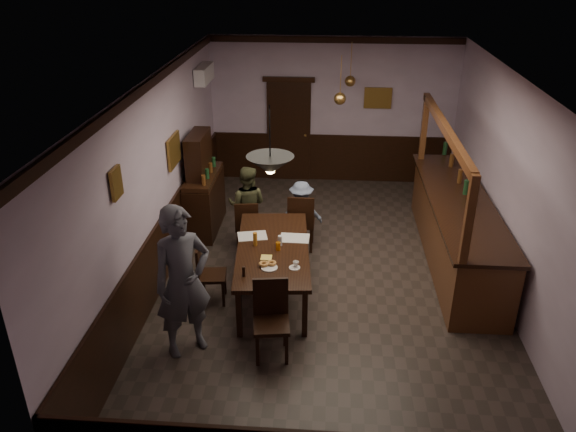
# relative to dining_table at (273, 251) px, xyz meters

# --- Properties ---
(room) EXTENTS (5.01, 8.01, 3.01)m
(room) POSITION_rel_dining_table_xyz_m (0.80, 0.46, 0.81)
(room) COLOR #2D2621
(room) RESTS_ON ground
(dining_table) EXTENTS (1.18, 2.28, 0.75)m
(dining_table) POSITION_rel_dining_table_xyz_m (0.00, 0.00, 0.00)
(dining_table) COLOR black
(dining_table) RESTS_ON ground
(chair_far_left) EXTENTS (0.43, 0.43, 0.88)m
(chair_far_left) POSITION_rel_dining_table_xyz_m (-0.55, 1.24, -0.20)
(chair_far_left) COLOR black
(chair_far_left) RESTS_ON ground
(chair_far_right) EXTENTS (0.44, 0.44, 0.99)m
(chair_far_right) POSITION_rel_dining_table_xyz_m (0.33, 1.30, -0.14)
(chair_far_right) COLOR black
(chair_far_right) RESTS_ON ground
(chair_near) EXTENTS (0.49, 0.49, 1.00)m
(chair_near) POSITION_rel_dining_table_xyz_m (0.11, -1.31, -0.14)
(chair_near) COLOR black
(chair_near) RESTS_ON ground
(chair_side) EXTENTS (0.42, 0.42, 0.88)m
(chair_side) POSITION_rel_dining_table_xyz_m (-0.90, -0.28, -0.20)
(chair_side) COLOR black
(chair_side) RESTS_ON ground
(person_standing) EXTENTS (0.85, 0.81, 1.96)m
(person_standing) POSITION_rel_dining_table_xyz_m (-0.94, -1.33, 0.30)
(person_standing) COLOR #50515C
(person_standing) RESTS_ON ground
(person_seated_left) EXTENTS (0.71, 0.58, 1.37)m
(person_seated_left) POSITION_rel_dining_table_xyz_m (-0.58, 1.51, -0.00)
(person_seated_left) COLOR #414328
(person_seated_left) RESTS_ON ground
(person_seated_right) EXTENTS (0.74, 0.46, 1.10)m
(person_seated_right) POSITION_rel_dining_table_xyz_m (0.32, 1.58, -0.14)
(person_seated_right) COLOR slate
(person_seated_right) RESTS_ON ground
(newspaper_left) EXTENTS (0.48, 0.39, 0.01)m
(newspaper_left) POSITION_rel_dining_table_xyz_m (-0.33, 0.31, 0.07)
(newspaper_left) COLOR silver
(newspaper_left) RESTS_ON dining_table
(newspaper_right) EXTENTS (0.43, 0.31, 0.01)m
(newspaper_right) POSITION_rel_dining_table_xyz_m (0.29, 0.29, 0.07)
(newspaper_right) COLOR silver
(newspaper_right) RESTS_ON dining_table
(napkin) EXTENTS (0.16, 0.16, 0.00)m
(napkin) POSITION_rel_dining_table_xyz_m (-0.06, -0.29, 0.07)
(napkin) COLOR #EDD157
(napkin) RESTS_ON dining_table
(saucer) EXTENTS (0.15, 0.15, 0.01)m
(saucer) POSITION_rel_dining_table_xyz_m (0.34, -0.54, 0.07)
(saucer) COLOR white
(saucer) RESTS_ON dining_table
(coffee_cup) EXTENTS (0.09, 0.09, 0.07)m
(coffee_cup) POSITION_rel_dining_table_xyz_m (0.36, -0.52, 0.11)
(coffee_cup) COLOR white
(coffee_cup) RESTS_ON saucer
(pastry_plate) EXTENTS (0.22, 0.22, 0.01)m
(pastry_plate) POSITION_rel_dining_table_xyz_m (0.01, -0.57, 0.07)
(pastry_plate) COLOR white
(pastry_plate) RESTS_ON dining_table
(pastry_ring_a) EXTENTS (0.13, 0.13, 0.04)m
(pastry_ring_a) POSITION_rel_dining_table_xyz_m (-0.07, -0.52, 0.10)
(pastry_ring_a) COLOR #C68C47
(pastry_ring_a) RESTS_ON pastry_plate
(pastry_ring_b) EXTENTS (0.13, 0.13, 0.04)m
(pastry_ring_b) POSITION_rel_dining_table_xyz_m (0.03, -0.49, 0.10)
(pastry_ring_b) COLOR #C68C47
(pastry_ring_b) RESTS_ON pastry_plate
(soda_can) EXTENTS (0.07, 0.07, 0.12)m
(soda_can) POSITION_rel_dining_table_xyz_m (0.08, -0.07, 0.12)
(soda_can) COLOR orange
(soda_can) RESTS_ON dining_table
(beer_glass) EXTENTS (0.06, 0.06, 0.20)m
(beer_glass) POSITION_rel_dining_table_xyz_m (-0.25, 0.04, 0.16)
(beer_glass) COLOR #BF721E
(beer_glass) RESTS_ON dining_table
(water_glass) EXTENTS (0.06, 0.06, 0.15)m
(water_glass) POSITION_rel_dining_table_xyz_m (0.10, 0.07, 0.14)
(water_glass) COLOR silver
(water_glass) RESTS_ON dining_table
(pepper_mill) EXTENTS (0.04, 0.04, 0.14)m
(pepper_mill) POSITION_rel_dining_table_xyz_m (-0.30, -0.79, 0.13)
(pepper_mill) COLOR black
(pepper_mill) RESTS_ON dining_table
(sideboard) EXTENTS (0.48, 1.33, 1.76)m
(sideboard) POSITION_rel_dining_table_xyz_m (-1.41, 1.96, 0.02)
(sideboard) COLOR black
(sideboard) RESTS_ON ground
(bar_counter) EXTENTS (0.93, 3.99, 2.24)m
(bar_counter) POSITION_rel_dining_table_xyz_m (2.79, 1.17, -0.12)
(bar_counter) COLOR #492113
(bar_counter) RESTS_ON ground
(door_back) EXTENTS (0.90, 0.06, 2.10)m
(door_back) POSITION_rel_dining_table_xyz_m (-0.10, 4.41, 0.36)
(door_back) COLOR black
(door_back) RESTS_ON ground
(ac_unit) EXTENTS (0.20, 0.85, 0.30)m
(ac_unit) POSITION_rel_dining_table_xyz_m (-1.58, 3.36, 1.76)
(ac_unit) COLOR white
(ac_unit) RESTS_ON ground
(picture_left_small) EXTENTS (0.04, 0.28, 0.36)m
(picture_left_small) POSITION_rel_dining_table_xyz_m (-1.66, -1.14, 1.46)
(picture_left_small) COLOR olive
(picture_left_small) RESTS_ON ground
(picture_left_large) EXTENTS (0.04, 0.62, 0.48)m
(picture_left_large) POSITION_rel_dining_table_xyz_m (-1.66, 1.26, 1.01)
(picture_left_large) COLOR olive
(picture_left_large) RESTS_ON ground
(picture_back) EXTENTS (0.55, 0.04, 0.42)m
(picture_back) POSITION_rel_dining_table_xyz_m (1.70, 4.42, 1.11)
(picture_back) COLOR olive
(picture_back) RESTS_ON ground
(pendant_iron) EXTENTS (0.56, 0.56, 0.82)m
(pendant_iron) POSITION_rel_dining_table_xyz_m (0.07, -0.80, 1.60)
(pendant_iron) COLOR black
(pendant_iron) RESTS_ON ground
(pendant_brass_mid) EXTENTS (0.20, 0.20, 0.81)m
(pendant_brass_mid) POSITION_rel_dining_table_xyz_m (0.90, 2.32, 1.61)
(pendant_brass_mid) COLOR #BF8C3F
(pendant_brass_mid) RESTS_ON ground
(pendant_brass_far) EXTENTS (0.20, 0.20, 0.81)m
(pendant_brass_far) POSITION_rel_dining_table_xyz_m (1.10, 3.64, 1.61)
(pendant_brass_far) COLOR #BF8C3F
(pendant_brass_far) RESTS_ON ground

